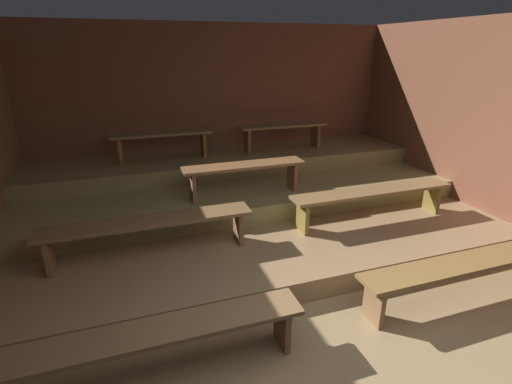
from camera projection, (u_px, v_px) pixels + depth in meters
name	position (u px, v px, depth m)	size (l,w,h in m)	color
ground	(263.00, 246.00, 4.88)	(6.89, 5.46, 0.08)	#9F835B
wall_back	(216.00, 109.00, 6.46)	(6.89, 0.06, 2.76)	brown
wall_right	(468.00, 122.00, 5.31)	(0.06, 5.46, 2.76)	brown
platform_lower	(250.00, 218.00, 5.28)	(6.09, 3.62, 0.24)	#A07D57
platform_middle	(237.00, 187.00, 5.79)	(6.09, 2.28, 0.24)	#998E58
platform_upper	(227.00, 162.00, 6.19)	(6.09, 1.19, 0.24)	#968656
bench_floor_left	(142.00, 341.00, 2.75)	(2.46, 0.33, 0.43)	olive
bench_floor_right	(472.00, 266.00, 3.69)	(2.46, 0.33, 0.43)	olive
bench_lower_left	(149.00, 226.00, 3.98)	(2.20, 0.33, 0.43)	olive
bench_lower_right	(373.00, 195.00, 4.82)	(2.20, 0.33, 0.43)	olive
bench_middle_center	(244.00, 171.00, 5.03)	(1.64, 0.33, 0.43)	#93633C
bench_upper_left	(162.00, 138.00, 5.76)	(1.50, 0.33, 0.43)	olive
bench_upper_right	(283.00, 130.00, 6.36)	(1.50, 0.33, 0.43)	olive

